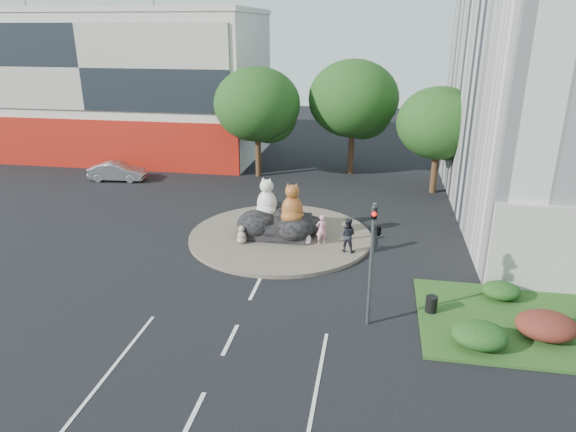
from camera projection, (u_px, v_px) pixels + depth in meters
The scene contains 21 objects.
ground at pixel (230, 340), 19.10m from camera, with size 120.00×120.00×0.00m, color black.
roundabout_island at pixel (280, 236), 28.30m from camera, with size 10.00×10.00×0.20m, color brown.
rock_plinth at pixel (280, 227), 28.11m from camera, with size 3.20×2.60×0.90m, color black, non-canonical shape.
shophouse_block at pixel (119, 84), 45.65m from camera, with size 25.20×12.30×17.40m.
grass_verge at pixel (550, 325), 19.90m from camera, with size 10.00×6.00×0.12m, color #2B4E1A.
tree_left at pixel (258, 108), 38.30m from camera, with size 6.46×6.46×8.27m.
tree_mid at pixel (354, 102), 38.90m from camera, with size 6.84×6.84×8.76m.
tree_right at pixel (440, 127), 34.56m from camera, with size 5.70×5.70×7.30m.
hedge_near_green at pixel (480, 335), 18.37m from camera, with size 2.00×1.60×0.90m, color black.
hedge_red at pixel (546, 326), 18.87m from camera, with size 2.20×1.76×0.99m, color #501D15.
hedge_back_green at pixel (501, 291), 21.66m from camera, with size 1.60×1.28×0.72m, color black.
traffic_light at pixel (375, 239), 18.86m from camera, with size 0.44×1.24×5.00m.
street_lamp at pixel (554, 180), 22.83m from camera, with size 2.34×0.22×8.06m.
cat_white at pixel (267, 197), 28.05m from camera, with size 1.32×1.14×2.20m, color silver, non-canonical shape.
cat_tabby at pixel (292, 203), 27.15m from camera, with size 1.32×1.14×2.20m, color #A55E22, non-canonical shape.
kitten_calico at pixel (242, 234), 27.02m from camera, with size 0.59×0.51×0.99m, color beige, non-canonical shape.
kitten_white at pixel (307, 236), 26.92m from camera, with size 0.50×0.44×0.84m, color silver, non-canonical shape.
pedestrian_pink at pixel (322, 230), 26.73m from camera, with size 0.59×0.39×1.62m, color pink.
pedestrian_dark at pixel (347, 235), 25.84m from camera, with size 0.87×0.68×1.79m, color #22222A.
parked_car at pixel (117, 172), 38.67m from camera, with size 1.46×4.19×1.38m, color #A5A7AC.
litter_bin at pixel (431, 304), 20.66m from camera, with size 0.47×0.47×0.67m, color black.
Camera 1 is at (4.93, -15.70, 10.95)m, focal length 32.00 mm.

